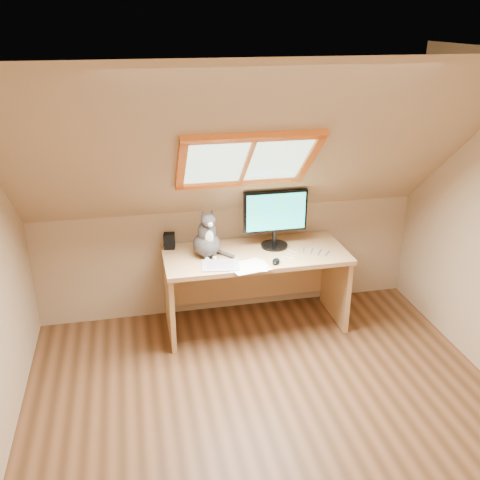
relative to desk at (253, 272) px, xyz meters
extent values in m
plane|color=brown|center=(-0.16, -1.45, -0.50)|extent=(3.50, 3.50, 0.00)
cube|color=tan|center=(-0.16, 0.30, 0.00)|extent=(3.50, 0.02, 1.00)
cube|color=silver|center=(-0.16, -2.22, 1.90)|extent=(3.50, 1.95, 0.02)
cube|color=tan|center=(-0.16, -0.47, 1.20)|extent=(3.50, 1.56, 1.41)
cube|color=#B2E0CC|center=(-0.16, -0.40, 1.13)|extent=(0.90, 0.53, 0.48)
cube|color=orange|center=(-0.16, -0.40, 1.13)|extent=(1.02, 0.64, 0.59)
cube|color=tan|center=(0.00, -0.07, 0.20)|extent=(1.58, 0.69, 0.04)
cube|color=tan|center=(-0.76, -0.07, -0.16)|extent=(0.04, 0.62, 0.68)
cube|color=tan|center=(0.76, -0.07, -0.16)|extent=(0.04, 0.62, 0.68)
cube|color=tan|center=(0.00, 0.25, -0.16)|extent=(1.48, 0.03, 0.48)
cylinder|color=black|center=(0.19, 0.02, 0.23)|extent=(0.24, 0.24, 0.02)
cylinder|color=black|center=(0.19, 0.02, 0.31)|extent=(0.04, 0.04, 0.13)
cube|color=black|center=(0.19, 0.02, 0.55)|extent=(0.56, 0.04, 0.36)
cube|color=#0B7ACB|center=(0.19, -0.01, 0.55)|extent=(0.52, 0.01, 0.32)
ellipsoid|color=#4B4542|center=(-0.42, -0.03, 0.32)|extent=(0.27, 0.31, 0.20)
ellipsoid|color=#4B4542|center=(-0.41, -0.05, 0.44)|extent=(0.17, 0.17, 0.22)
ellipsoid|color=silver|center=(-0.40, -0.11, 0.42)|extent=(0.08, 0.05, 0.13)
ellipsoid|color=#4B4542|center=(-0.41, -0.10, 0.56)|extent=(0.14, 0.12, 0.11)
sphere|color=silver|center=(-0.40, -0.15, 0.54)|extent=(0.04, 0.04, 0.04)
cone|color=#4B4542|center=(-0.45, -0.08, 0.62)|extent=(0.06, 0.06, 0.07)
cone|color=#4B4542|center=(-0.37, -0.07, 0.62)|extent=(0.06, 0.06, 0.07)
cube|color=black|center=(-0.71, 0.18, 0.29)|extent=(0.11, 0.11, 0.14)
cube|color=#B2B2B7|center=(-0.34, -0.27, 0.23)|extent=(0.33, 0.26, 0.01)
ellipsoid|color=black|center=(0.11, -0.31, 0.24)|extent=(0.10, 0.13, 0.03)
cube|color=white|center=(-0.18, -0.33, 0.22)|extent=(0.33, 0.27, 0.00)
cube|color=white|center=(-0.18, -0.33, 0.22)|extent=(0.32, 0.24, 0.00)
cube|color=white|center=(-0.18, -0.33, 0.23)|extent=(0.35, 0.30, 0.00)
camera|label=1|loc=(-1.00, -4.14, 2.11)|focal=40.00mm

